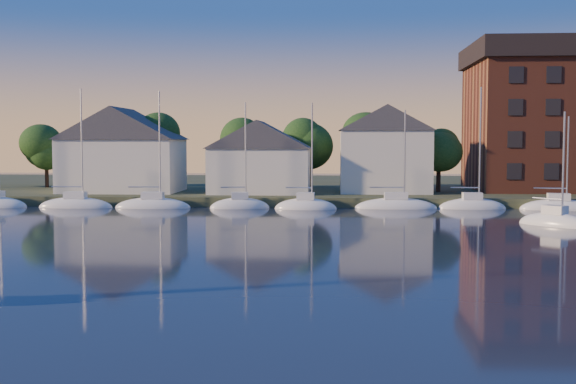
# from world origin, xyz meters

# --- Properties ---
(ground) EXTENTS (260.00, 260.00, 0.00)m
(ground) POSITION_xyz_m (0.00, 0.00, 0.00)
(ground) COLOR black
(ground) RESTS_ON ground
(shoreline_land) EXTENTS (160.00, 50.00, 2.00)m
(shoreline_land) POSITION_xyz_m (0.00, 75.00, 0.00)
(shoreline_land) COLOR #373F25
(shoreline_land) RESTS_ON ground
(wooden_dock) EXTENTS (120.00, 3.00, 1.00)m
(wooden_dock) POSITION_xyz_m (0.00, 52.00, 0.00)
(wooden_dock) COLOR brown
(wooden_dock) RESTS_ON ground
(clubhouse_west) EXTENTS (13.65, 9.45, 9.64)m
(clubhouse_west) POSITION_xyz_m (-22.00, 58.00, 5.93)
(clubhouse_west) COLOR silver
(clubhouse_west) RESTS_ON shoreline_land
(clubhouse_centre) EXTENTS (11.55, 8.40, 8.08)m
(clubhouse_centre) POSITION_xyz_m (-6.00, 57.00, 5.13)
(clubhouse_centre) COLOR silver
(clubhouse_centre) RESTS_ON shoreline_land
(clubhouse_east) EXTENTS (10.50, 8.40, 9.80)m
(clubhouse_east) POSITION_xyz_m (8.00, 59.00, 6.00)
(clubhouse_east) COLOR silver
(clubhouse_east) RESTS_ON shoreline_land
(tree_line) EXTENTS (93.40, 5.40, 8.90)m
(tree_line) POSITION_xyz_m (2.00, 63.00, 7.18)
(tree_line) COLOR #332017
(tree_line) RESTS_ON shoreline_land
(moored_fleet) EXTENTS (87.50, 2.40, 12.05)m
(moored_fleet) POSITION_xyz_m (0.00, 49.00, 0.10)
(moored_fleet) COLOR white
(moored_fleet) RESTS_ON ground
(drifting_sailboat_right) EXTENTS (5.86, 5.96, 10.21)m
(drifting_sailboat_right) POSITION_xyz_m (19.97, 35.22, 0.10)
(drifting_sailboat_right) COLOR white
(drifting_sailboat_right) RESTS_ON ground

